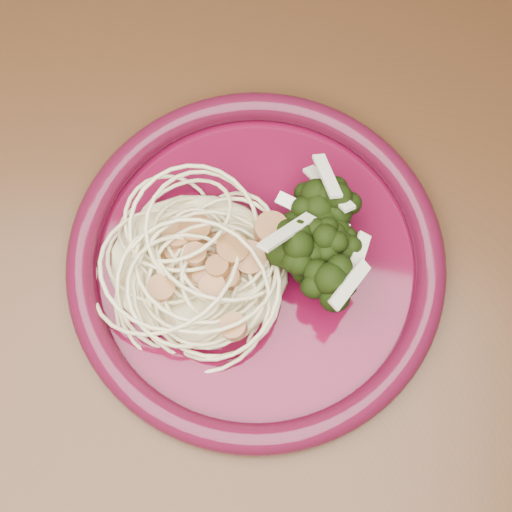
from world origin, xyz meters
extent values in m
plane|color=brown|center=(0.00, 0.00, 0.00)|extent=(3.50, 3.50, 0.00)
cube|color=#472814|center=(0.00, 0.00, 0.73)|extent=(1.20, 0.80, 0.04)
cylinder|color=#4D071D|center=(0.05, -0.08, 0.75)|extent=(0.33, 0.33, 0.01)
torus|color=#4D0D21|center=(0.05, -0.08, 0.76)|extent=(0.34, 0.34, 0.02)
ellipsoid|color=beige|center=(0.01, -0.09, 0.77)|extent=(0.16, 0.14, 0.03)
ellipsoid|color=black|center=(0.10, -0.06, 0.78)|extent=(0.11, 0.14, 0.04)
camera|label=1|loc=(0.08, -0.24, 1.24)|focal=50.00mm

